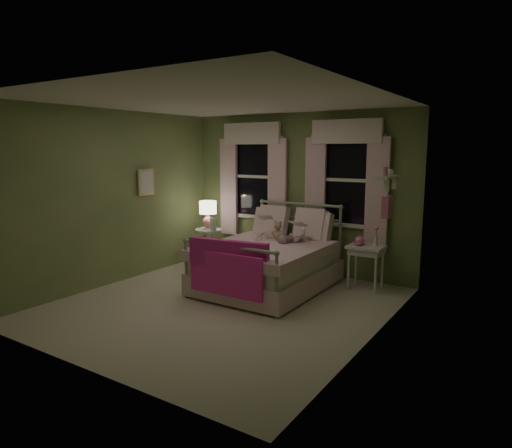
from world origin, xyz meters
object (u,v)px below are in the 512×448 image
Objects in this scene: nightstand_left at (209,242)px; table_lamp at (208,212)px; teddy_bear at (278,232)px; nightstand_right at (366,252)px; bed at (269,262)px; child_left at (268,218)px; child_right at (300,220)px.

nightstand_left is 1.39× the size of table_lamp.
nightstand_right is (1.22, 0.43, -0.24)m from teddy_bear.
nightstand_left and nightstand_right have the same top height.
bed is at bearing -19.16° from table_lamp.
child_left is 1.20× the size of nightstand_left.
child_left is at bearing 150.50° from teddy_bear.
child_left is 0.97× the size of child_right.
bed is 2.60× the size of child_left.
teddy_bear is 0.64× the size of table_lamp.
nightstand_left is 0.54m from table_lamp.
child_right is (0.28, 0.42, 0.59)m from bed.
child_left is 1.28m from table_lamp.
bed is at bearing -150.32° from nightstand_right.
teddy_bear is 1.63m from nightstand_left.
nightstand_left is at bearing 160.84° from bed.
nightstand_right is (2.77, 0.15, -0.40)m from table_lamp.
child_left reaches higher than teddy_bear.
table_lamp is (-1.56, 0.28, 0.16)m from teddy_bear.
child_left is at bearing 123.60° from bed.
child_left is 0.56m from child_right.
nightstand_right is (1.50, 0.27, -0.41)m from child_left.
child_left is 2.63× the size of teddy_bear.
nightstand_left is (-1.28, 0.12, -0.54)m from child_left.
table_lamp reaches higher than nightstand_left.
bed is at bearing 77.67° from child_right.
nightstand_left is at bearing -176.86° from nightstand_right.
child_right is 1.25× the size of nightstand_right.
table_lamp is at bearing -176.86° from nightstand_right.
table_lamp reaches higher than teddy_bear.
child_left is 1.58m from nightstand_right.
nightstand_left is 1.02× the size of nightstand_right.
child_right is 0.37m from teddy_bear.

